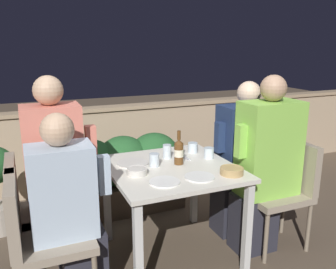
% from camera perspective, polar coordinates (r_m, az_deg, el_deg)
% --- Properties ---
extents(ground_plane, '(16.00, 16.00, 0.00)m').
position_cam_1_polar(ground_plane, '(2.86, 0.55, -18.63)').
color(ground_plane, brown).
extents(parapet_wall, '(9.00, 0.18, 0.90)m').
position_cam_1_polar(parapet_wall, '(4.01, -8.15, -1.69)').
color(parapet_wall, tan).
rests_on(parapet_wall, ground_plane).
extents(dining_table, '(0.88, 0.90, 0.71)m').
position_cam_1_polar(dining_table, '(2.58, 0.59, -7.12)').
color(dining_table, silver).
rests_on(dining_table, ground_plane).
extents(planter_hedge, '(1.12, 0.47, 0.73)m').
position_cam_1_polar(planter_hedge, '(3.36, -7.19, -5.74)').
color(planter_hedge, brown).
rests_on(planter_hedge, ground_plane).
extents(chair_left_near, '(0.46, 0.46, 0.83)m').
position_cam_1_polar(chair_left_near, '(2.27, -20.46, -14.20)').
color(chair_left_near, gray).
rests_on(chair_left_near, ground_plane).
extents(person_blue_shirt, '(0.47, 0.26, 1.19)m').
position_cam_1_polar(person_blue_shirt, '(2.24, -15.50, -11.57)').
color(person_blue_shirt, '#282833').
rests_on(person_blue_shirt, ground_plane).
extents(chair_left_far, '(0.46, 0.46, 0.83)m').
position_cam_1_polar(chair_left_far, '(2.58, -20.99, -10.62)').
color(chair_left_far, gray).
rests_on(chair_left_far, ground_plane).
extents(person_coral_top, '(0.47, 0.26, 1.37)m').
position_cam_1_polar(person_coral_top, '(2.52, -16.97, -6.38)').
color(person_coral_top, '#282833').
rests_on(person_coral_top, ground_plane).
extents(chair_right_near, '(0.46, 0.46, 0.83)m').
position_cam_1_polar(chair_right_near, '(2.93, 18.03, -7.31)').
color(chair_right_near, gray).
rests_on(chair_right_near, ground_plane).
extents(person_green_blouse, '(0.51, 0.26, 1.35)m').
position_cam_1_polar(person_green_blouse, '(2.76, 15.22, -4.83)').
color(person_green_blouse, '#282833').
rests_on(person_green_blouse, ground_plane).
extents(chair_right_far, '(0.46, 0.46, 0.83)m').
position_cam_1_polar(chair_right_far, '(3.16, 14.63, -5.51)').
color(chair_right_far, gray).
rests_on(chair_right_far, ground_plane).
extents(person_navy_jumper, '(0.51, 0.26, 1.27)m').
position_cam_1_polar(person_navy_jumper, '(3.00, 11.79, -3.81)').
color(person_navy_jumper, '#282833').
rests_on(person_navy_jumper, ground_plane).
extents(beer_bottle, '(0.07, 0.07, 0.25)m').
position_cam_1_polar(beer_bottle, '(2.57, 1.74, -2.74)').
color(beer_bottle, brown).
rests_on(beer_bottle, dining_table).
extents(plate_0, '(0.23, 0.23, 0.01)m').
position_cam_1_polar(plate_0, '(2.61, -5.69, -4.61)').
color(plate_0, silver).
rests_on(plate_0, dining_table).
extents(plate_1, '(0.20, 0.20, 0.01)m').
position_cam_1_polar(plate_1, '(2.26, -0.55, -7.61)').
color(plate_1, white).
rests_on(plate_1, dining_table).
extents(plate_2, '(0.20, 0.20, 0.01)m').
position_cam_1_polar(plate_2, '(2.35, 5.09, -6.79)').
color(plate_2, white).
rests_on(plate_2, dining_table).
extents(bowl_0, '(0.16, 0.16, 0.05)m').
position_cam_1_polar(bowl_0, '(2.43, 10.18, -5.69)').
color(bowl_0, tan).
rests_on(bowl_0, dining_table).
extents(bowl_1, '(0.14, 0.14, 0.04)m').
position_cam_1_polar(bowl_1, '(2.40, -4.98, -5.81)').
color(bowl_1, beige).
rests_on(bowl_1, dining_table).
extents(glass_cup_0, '(0.08, 0.08, 0.08)m').
position_cam_1_polar(glass_cup_0, '(2.72, 6.57, -2.97)').
color(glass_cup_0, silver).
rests_on(glass_cup_0, dining_table).
extents(glass_cup_1, '(0.07, 0.07, 0.09)m').
position_cam_1_polar(glass_cup_1, '(2.53, -2.21, -4.11)').
color(glass_cup_1, silver).
rests_on(glass_cup_1, dining_table).
extents(glass_cup_2, '(0.08, 0.08, 0.08)m').
position_cam_1_polar(glass_cup_2, '(2.85, 3.98, -2.12)').
color(glass_cup_2, silver).
rests_on(glass_cup_2, dining_table).
extents(glass_cup_3, '(0.06, 0.06, 0.11)m').
position_cam_1_polar(glass_cup_3, '(2.70, -0.17, -2.75)').
color(glass_cup_3, silver).
rests_on(glass_cup_3, dining_table).
extents(fork_0, '(0.03, 0.17, 0.01)m').
position_cam_1_polar(fork_0, '(2.74, 2.65, -3.65)').
color(fork_0, silver).
rests_on(fork_0, dining_table).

